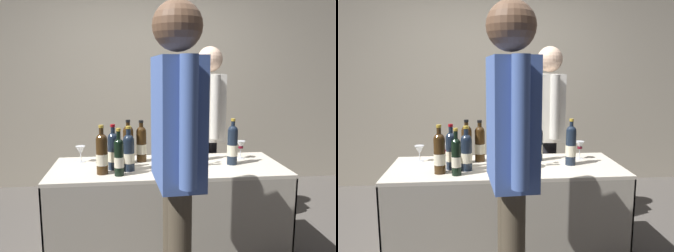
# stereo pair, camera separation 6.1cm
# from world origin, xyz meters

# --- Properties ---
(back_partition) EXTENTS (6.93, 0.12, 2.50)m
(back_partition) POSITION_xyz_m (0.00, 1.91, 1.25)
(back_partition) COLOR #B2A893
(back_partition) RESTS_ON ground_plane
(tasting_table) EXTENTS (1.71, 0.66, 0.75)m
(tasting_table) POSITION_xyz_m (0.00, 0.00, 0.52)
(tasting_table) COLOR beige
(tasting_table) RESTS_ON ground_plane
(featured_wine_bottle) EXTENTS (0.08, 0.08, 0.32)m
(featured_wine_bottle) POSITION_xyz_m (-0.29, -0.09, 0.89)
(featured_wine_bottle) COLOR #192333
(featured_wine_bottle) RESTS_ON tasting_table
(display_bottle_0) EXTENTS (0.08, 0.08, 0.32)m
(display_bottle_0) POSITION_xyz_m (-0.19, 0.15, 0.89)
(display_bottle_0) COLOR #38230F
(display_bottle_0) RESTS_ON tasting_table
(display_bottle_1) EXTENTS (0.07, 0.07, 0.33)m
(display_bottle_1) POSITION_xyz_m (0.26, 0.13, 0.89)
(display_bottle_1) COLOR #192333
(display_bottle_1) RESTS_ON tasting_table
(display_bottle_2) EXTENTS (0.07, 0.07, 0.33)m
(display_bottle_2) POSITION_xyz_m (0.07, 0.20, 0.89)
(display_bottle_2) COLOR black
(display_bottle_2) RESTS_ON tasting_table
(display_bottle_3) EXTENTS (0.08, 0.08, 0.33)m
(display_bottle_3) POSITION_xyz_m (-0.40, -0.05, 0.89)
(display_bottle_3) COLOR #192333
(display_bottle_3) RESTS_ON tasting_table
(display_bottle_4) EXTENTS (0.08, 0.08, 0.33)m
(display_bottle_4) POSITION_xyz_m (-0.29, 0.11, 0.90)
(display_bottle_4) COLOR #38230F
(display_bottle_4) RESTS_ON tasting_table
(display_bottle_5) EXTENTS (0.08, 0.08, 0.34)m
(display_bottle_5) POSITION_xyz_m (-0.47, -0.15, 0.90)
(display_bottle_5) COLOR #38230F
(display_bottle_5) RESTS_ON tasting_table
(display_bottle_6) EXTENTS (0.07, 0.07, 0.32)m
(display_bottle_6) POSITION_xyz_m (-0.35, -0.20, 0.88)
(display_bottle_6) COLOR black
(display_bottle_6) RESTS_ON tasting_table
(display_bottle_7) EXTENTS (0.08, 0.08, 0.35)m
(display_bottle_7) POSITION_xyz_m (0.49, -0.02, 0.90)
(display_bottle_7) COLOR #192333
(display_bottle_7) RESTS_ON tasting_table
(wine_glass_near_vendor) EXTENTS (0.07, 0.07, 0.13)m
(wine_glass_near_vendor) POSITION_xyz_m (-0.66, 0.18, 0.84)
(wine_glass_near_vendor) COLOR silver
(wine_glass_near_vendor) RESTS_ON tasting_table
(wine_glass_mid) EXTENTS (0.08, 0.08, 0.15)m
(wine_glass_mid) POSITION_xyz_m (-0.44, 0.15, 0.86)
(wine_glass_mid) COLOR silver
(wine_glass_mid) RESTS_ON tasting_table
(wine_glass_near_taster) EXTENTS (0.07, 0.07, 0.14)m
(wine_glass_near_taster) POSITION_xyz_m (0.61, 0.15, 0.85)
(wine_glass_near_taster) COLOR silver
(wine_glass_near_taster) RESTS_ON tasting_table
(flower_vase) EXTENTS (0.10, 0.10, 0.42)m
(flower_vase) POSITION_xyz_m (0.10, -0.09, 0.87)
(flower_vase) COLOR tan
(flower_vase) RESTS_ON tasting_table
(vendor_presenter) EXTENTS (0.23, 0.61, 1.66)m
(vendor_presenter) POSITION_xyz_m (0.45, 0.61, 1.00)
(vendor_presenter) COLOR black
(vendor_presenter) RESTS_ON ground_plane
(taster_foreground_right) EXTENTS (0.25, 0.57, 1.79)m
(taster_foreground_right) POSITION_xyz_m (-0.05, -0.79, 1.08)
(taster_foreground_right) COLOR #4C4233
(taster_foreground_right) RESTS_ON ground_plane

